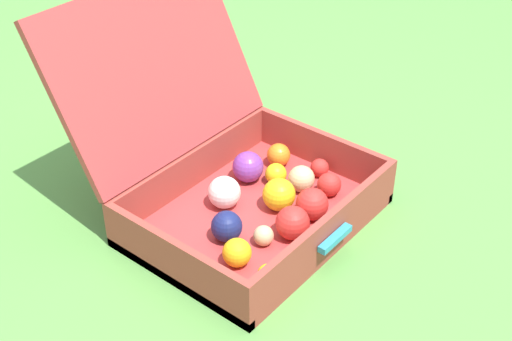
% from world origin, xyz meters
% --- Properties ---
extents(ground_plane, '(16.00, 16.00, 0.00)m').
position_xyz_m(ground_plane, '(0.00, 0.00, 0.00)').
color(ground_plane, '#569342').
extents(open_suitcase, '(0.58, 0.67, 0.52)m').
position_xyz_m(open_suitcase, '(-0.06, 0.06, 0.11)').
color(open_suitcase, '#B23838').
rests_on(open_suitcase, ground).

